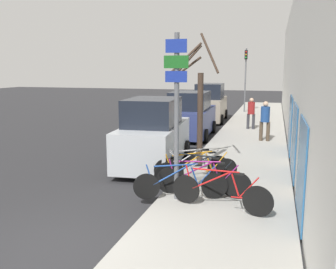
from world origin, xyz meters
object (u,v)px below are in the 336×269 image
at_px(bicycle_0, 220,192).
at_px(traffic_light, 246,72).
at_px(street_tree, 199,107).
at_px(parked_car_0, 154,136).
at_px(signpost, 177,110).
at_px(parked_car_1, 190,116).
at_px(bicycle_5, 192,166).
at_px(parked_car_2, 210,104).
at_px(bicycle_2, 203,181).
at_px(bicycle_4, 197,170).
at_px(pedestrian_far, 265,118).
at_px(bicycle_1, 181,184).
at_px(pedestrian_near, 251,111).
at_px(bicycle_3, 200,175).

height_order(bicycle_0, traffic_light, traffic_light).
bearing_deg(street_tree, parked_car_0, -178.22).
relative_size(signpost, parked_car_1, 0.91).
distance_m(bicycle_5, parked_car_1, 7.49).
bearing_deg(parked_car_1, parked_car_2, 88.66).
distance_m(signpost, bicycle_2, 1.89).
bearing_deg(street_tree, bicycle_4, -79.68).
bearing_deg(bicycle_5, street_tree, -23.83).
distance_m(signpost, pedestrian_far, 8.44).
relative_size(bicycle_1, parked_car_2, 0.48).
distance_m(parked_car_2, pedestrian_far, 7.36).
bearing_deg(traffic_light, bicycle_5, -90.25).
bearing_deg(bicycle_0, bicycle_4, 39.64).
bearing_deg(bicycle_1, traffic_light, -17.76).
height_order(signpost, bicycle_0, signpost).
xyz_separation_m(bicycle_4, parked_car_0, (-1.87, 1.93, 0.51)).
bearing_deg(pedestrian_near, traffic_light, 102.70).
xyz_separation_m(bicycle_4, traffic_light, (-0.14, 17.65, 2.50)).
bearing_deg(bicycle_4, bicycle_1, 143.67).
relative_size(bicycle_3, traffic_light, 0.51).
distance_m(bicycle_4, parked_car_1, 7.89).
bearing_deg(bicycle_5, pedestrian_near, -35.12).
distance_m(bicycle_0, bicycle_1, 1.09).
height_order(bicycle_4, traffic_light, traffic_light).
relative_size(bicycle_3, parked_car_1, 0.53).
xyz_separation_m(bicycle_5, street_tree, (-0.15, 1.61, 1.51)).
bearing_deg(pedestrian_near, pedestrian_far, -70.27).
bearing_deg(pedestrian_far, parked_car_1, 168.87).
relative_size(bicycle_5, street_tree, 0.46).
height_order(bicycle_0, pedestrian_near, pedestrian_near).
relative_size(parked_car_2, pedestrian_far, 2.65).
distance_m(parked_car_0, pedestrian_far, 5.99).
height_order(bicycle_2, bicycle_5, bicycle_2).
bearing_deg(bicycle_3, parked_car_1, 33.78).
bearing_deg(parked_car_1, bicycle_0, -74.88).
bearing_deg(parked_car_2, parked_car_0, -92.08).
xyz_separation_m(bicycle_1, pedestrian_far, (1.71, 8.17, 0.61)).
height_order(bicycle_0, parked_car_1, parked_car_1).
distance_m(bicycle_2, street_tree, 3.39).
bearing_deg(parked_car_0, signpost, -67.22).
bearing_deg(bicycle_0, parked_car_0, 49.53).
xyz_separation_m(bicycle_1, bicycle_4, (0.12, 1.35, 0.00)).
bearing_deg(bicycle_3, parked_car_2, 28.03).
bearing_deg(parked_car_0, parked_car_2, 86.34).
height_order(parked_car_0, parked_car_1, parked_car_0).
relative_size(bicycle_0, bicycle_4, 1.12).
bearing_deg(parked_car_0, bicycle_5, -47.25).
height_order(bicycle_4, street_tree, street_tree).
xyz_separation_m(parked_car_1, street_tree, (1.54, -5.67, 1.05)).
bearing_deg(pedestrian_far, bicycle_4, -100.92).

